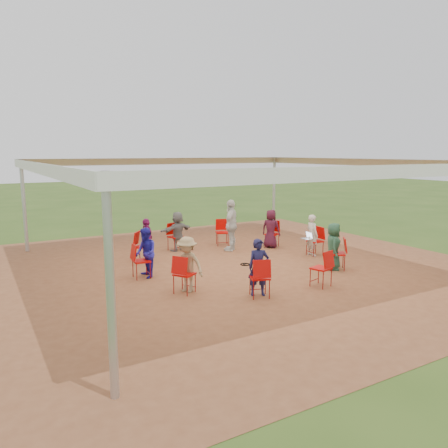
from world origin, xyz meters
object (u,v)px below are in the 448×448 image
person_seated_1 (271,229)px  chair_0 (315,241)px  person_seated_6 (259,267)px  person_seated_2 (178,231)px  chair_6 (184,274)px  chair_8 (321,268)px  chair_3 (176,237)px  laptop (308,237)px  chair_4 (143,247)px  person_seated_0 (312,235)px  person_seated_3 (147,240)px  cable_coil (246,264)px  chair_9 (337,254)px  person_seated_5 (187,264)px  chair_7 (260,278)px  standing_person (231,225)px  chair_2 (222,233)px  chair_5 (141,261)px  person_seated_4 (146,253)px  person_seated_7 (333,246)px  chair_1 (272,234)px

person_seated_1 → chair_0: bearing=165.9°
person_seated_6 → person_seated_2: bearing=108.0°
chair_6 → chair_8: size_ratio=1.00×
chair_3 → chair_8: (1.42, -5.41, 0.00)m
chair_6 → laptop: size_ratio=2.64×
chair_4 → person_seated_0: size_ratio=0.69×
person_seated_3 → cable_coil: bearing=91.8°
chair_9 → laptop: bearing=27.2°
person_seated_5 → chair_0: bearing=71.6°
chair_7 → standing_person: size_ratio=0.53×
chair_4 → person_seated_1: bearing=125.1°
chair_2 → person_seated_5: size_ratio=0.69×
cable_coil → chair_5: bearing=175.4°
standing_person → person_seated_4: bearing=-18.8°
person_seated_1 → person_seated_2: size_ratio=1.00×
person_seated_4 → cable_coil: bearing=88.6°
chair_6 → person_seated_4: bearing=158.1°
person_seated_2 → chair_6: bearing=53.1°
chair_9 → person_seated_4: (-4.84, 1.92, 0.21)m
person_seated_1 → person_seated_5: size_ratio=1.00×
person_seated_7 → laptop: (0.44, 1.55, -0.04)m
chair_2 → chair_5: bearing=54.0°
person_seated_1 → standing_person: size_ratio=0.77×
chair_7 → chair_3: bearing=108.0°
chair_8 → person_seated_0: (1.96, 2.55, 0.21)m
chair_6 → chair_1: bearing=90.0°
chair_9 → person_seated_0: 1.71m
chair_3 → person_seated_4: size_ratio=0.69×
chair_5 → person_seated_7: 5.21m
chair_6 → person_seated_4: (-0.32, 1.67, 0.21)m
chair_8 → laptop: chair_8 is taller
person_seated_7 → chair_6: bearing=126.9°
chair_8 → person_seated_4: 4.44m
person_seated_6 → chair_6: bearing=165.9°
chair_3 → chair_6: size_ratio=1.00×
chair_1 → person_seated_1: (-0.10, -0.06, 0.21)m
chair_8 → chair_7: bearing=162.0°
chair_1 → person_seated_6: size_ratio=0.69×
chair_4 → laptop: 5.06m
chair_4 → person_seated_2: person_seated_2 is taller
chair_8 → chair_5: bearing=126.0°
chair_2 → chair_6: size_ratio=1.00×
chair_8 → person_seated_1: 4.44m
chair_8 → laptop: bearing=40.2°
person_seated_6 → laptop: person_seated_6 is taller
person_seated_3 → person_seated_6: 4.33m
person_seated_2 → cable_coil: bearing=94.4°
chair_8 → person_seated_2: size_ratio=0.69×
chair_2 → standing_person: standing_person is taller
chair_8 → chair_4: bearing=108.0°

